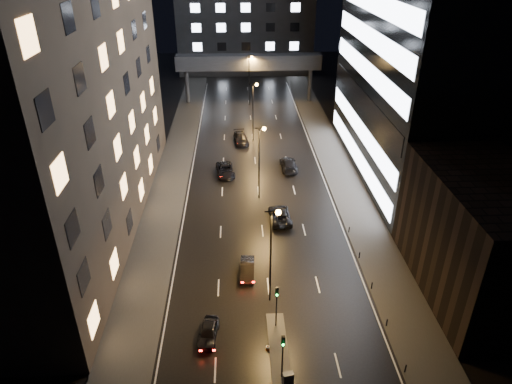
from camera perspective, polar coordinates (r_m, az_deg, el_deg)
ground at (r=72.21m, az=-0.11°, el=3.96°), size 160.00×160.00×0.00m
sidewalk_left at (r=68.30m, az=-10.47°, el=1.99°), size 5.00×110.00×0.15m
sidewalk_right at (r=69.34m, az=10.46°, el=2.42°), size 5.00×110.00×0.15m
building_left at (r=54.20m, az=-24.75°, el=15.29°), size 15.00×48.00×40.00m
building_right_low at (r=48.00m, az=26.40°, el=-5.09°), size 10.00×18.00×12.00m
building_right_glass at (r=67.92m, az=23.09°, el=20.08°), size 20.00×36.00×45.00m
building_far at (r=124.76m, az=-1.38°, el=20.60°), size 34.00×14.00×25.00m
skybridge at (r=98.00m, az=-0.92°, el=15.85°), size 30.00×3.00×10.00m
median_island at (r=41.01m, az=2.81°, el=-18.86°), size 1.60×8.00×0.15m
traffic_signal_near at (r=40.64m, az=2.59°, el=-13.39°), size 0.28×0.34×4.40m
traffic_signal_far at (r=36.77m, az=3.37°, el=-19.15°), size 0.28×0.34×4.40m
bollard_row at (r=45.69m, az=15.10°, el=-13.34°), size 0.12×25.12×0.90m
streetlight_near at (r=41.21m, az=2.08°, el=-6.61°), size 1.45×0.50×10.15m
streetlight_mid_a at (r=58.62m, az=0.56°, el=4.80°), size 1.45×0.50×10.15m
streetlight_mid_b at (r=77.29m, az=-0.26°, el=10.85°), size 1.45×0.50×10.15m
streetlight_far at (r=96.49m, az=-0.78°, el=14.52°), size 1.45×0.50×10.15m
car_away_a at (r=41.58m, az=-5.96°, el=-17.04°), size 1.95×3.90×1.28m
car_away_b at (r=47.75m, az=-1.11°, el=-9.64°), size 1.67×4.18×1.35m
car_away_c at (r=67.52m, az=-3.85°, el=2.74°), size 3.10×5.62×1.49m
car_away_d at (r=78.64m, az=-1.88°, el=6.72°), size 2.88×5.64×1.57m
car_toward_a at (r=56.41m, az=3.02°, el=-2.90°), size 2.73×5.44×1.48m
car_toward_b at (r=69.22m, az=4.09°, el=3.48°), size 2.41×5.65×1.63m
utility_cabinet at (r=38.15m, az=4.01°, el=-22.25°), size 0.94×0.64×1.18m
cone_a at (r=40.74m, az=1.49°, el=-18.85°), size 0.52×0.52×0.53m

